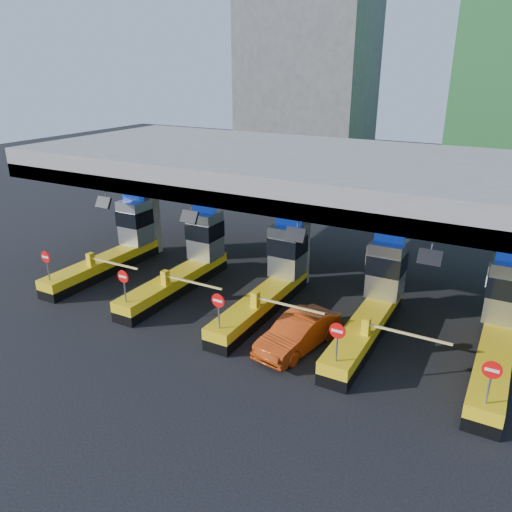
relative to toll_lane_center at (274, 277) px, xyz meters
The scene contains 9 objects.
ground 1.42m from the toll_lane_center, 90.42° to the right, with size 120.00×120.00×0.00m, color black.
toll_canopy 5.40m from the toll_lane_center, 90.02° to the left, with size 28.00×12.09×7.00m.
toll_lane_far_left 10.00m from the toll_lane_center, behind, with size 4.43×8.00×4.16m.
toll_lane_left 5.00m from the toll_lane_center, behind, with size 4.43×8.00×4.16m.
toll_lane_center is the anchor object (origin of this frame).
toll_lane_right 5.00m from the toll_lane_center, ahead, with size 4.43×8.00×4.16m.
toll_lane_far_right 10.00m from the toll_lane_center, ahead, with size 4.43×8.00×4.16m.
bg_building_concrete 39.11m from the toll_lane_center, 111.40° to the left, with size 14.00×10.00×18.00m, color #4C4C49.
red_car 4.30m from the toll_lane_center, 49.36° to the right, with size 1.50×4.32×1.42m, color #A5340C.
Camera 1 is at (9.93, -19.53, 10.99)m, focal length 35.00 mm.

